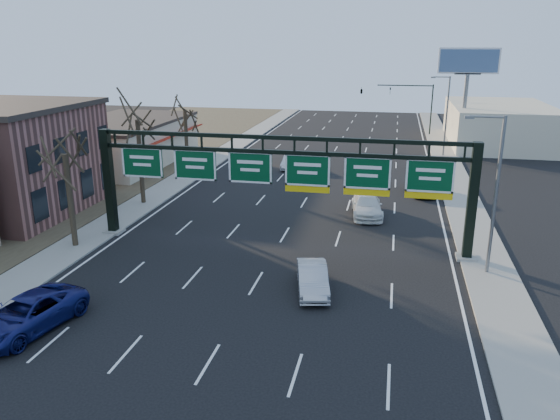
% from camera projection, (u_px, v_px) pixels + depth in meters
% --- Properties ---
extents(ground, '(160.00, 160.00, 0.00)m').
position_uv_depth(ground, '(246.00, 299.00, 28.09)').
color(ground, black).
rests_on(ground, ground).
extents(sidewalk_left, '(3.00, 120.00, 0.12)m').
position_uv_depth(sidewalk_left, '(168.00, 187.00, 49.29)').
color(sidewalk_left, gray).
rests_on(sidewalk_left, ground).
extents(sidewalk_right, '(3.00, 120.00, 0.12)m').
position_uv_depth(sidewalk_right, '(464.00, 204.00, 44.24)').
color(sidewalk_right, gray).
rests_on(sidewalk_right, ground).
extents(dirt_strip_left, '(21.00, 120.00, 0.06)m').
position_uv_depth(dirt_strip_left, '(48.00, 181.00, 51.70)').
color(dirt_strip_left, '#473D2B').
rests_on(dirt_strip_left, ground).
extents(lane_markings, '(21.60, 120.00, 0.01)m').
position_uv_depth(lane_markings, '(308.00, 196.00, 46.78)').
color(lane_markings, white).
rests_on(lane_markings, ground).
extents(sign_gantry, '(24.60, 1.20, 7.20)m').
position_uv_depth(sign_gantry, '(281.00, 176.00, 34.16)').
color(sign_gantry, black).
rests_on(sign_gantry, ground).
extents(brick_block, '(10.40, 12.40, 8.30)m').
position_uv_depth(brick_block, '(10.00, 159.00, 41.37)').
color(brick_block, '#8F564E').
rests_on(brick_block, ground).
extents(cream_strip, '(10.90, 18.40, 4.70)m').
position_uv_depth(cream_strip, '(124.00, 142.00, 58.72)').
color(cream_strip, beige).
rests_on(cream_strip, ground).
extents(building_right_distant, '(12.00, 20.00, 5.00)m').
position_uv_depth(building_right_distant, '(499.00, 124.00, 70.13)').
color(building_right_distant, beige).
rests_on(building_right_distant, ground).
extents(tree_gantry, '(3.60, 3.60, 8.48)m').
position_uv_depth(tree_gantry, '(63.00, 137.00, 33.18)').
color(tree_gantry, '#32271B').
rests_on(tree_gantry, sidewalk_left).
extents(tree_mid, '(3.60, 3.60, 9.24)m').
position_uv_depth(tree_mid, '(136.00, 107.00, 42.30)').
color(tree_mid, '#32271B').
rests_on(tree_mid, sidewalk_left).
extents(tree_far, '(3.60, 3.60, 8.86)m').
position_uv_depth(tree_far, '(184.00, 99.00, 51.76)').
color(tree_far, '#32271B').
rests_on(tree_far, sidewalk_left).
extents(streetlight_near, '(2.15, 0.22, 9.00)m').
position_uv_depth(streetlight_near, '(494.00, 188.00, 29.73)').
color(streetlight_near, slate).
rests_on(streetlight_near, sidewalk_right).
extents(streetlight_far, '(2.15, 0.22, 9.00)m').
position_uv_depth(streetlight_far, '(446.00, 112.00, 61.51)').
color(streetlight_far, slate).
rests_on(streetlight_far, sidewalk_right).
extents(billboard_right, '(7.00, 0.50, 12.00)m').
position_uv_depth(billboard_right, '(468.00, 73.00, 64.48)').
color(billboard_right, slate).
rests_on(billboard_right, ground).
extents(traffic_signal_mast, '(10.16, 0.54, 7.00)m').
position_uv_depth(traffic_signal_mast, '(388.00, 95.00, 76.74)').
color(traffic_signal_mast, black).
rests_on(traffic_signal_mast, ground).
extents(car_blue_suv, '(3.77, 6.15, 1.59)m').
position_uv_depth(car_blue_suv, '(27.00, 314.00, 24.90)').
color(car_blue_suv, navy).
rests_on(car_blue_suv, ground).
extents(car_silver_sedan, '(2.44, 4.60, 1.44)m').
position_uv_depth(car_silver_sedan, '(313.00, 279.00, 28.80)').
color(car_silver_sedan, '#A3A3A7').
rests_on(car_silver_sedan, ground).
extents(car_white_wagon, '(2.81, 5.58, 1.55)m').
position_uv_depth(car_white_wagon, '(367.00, 205.00, 41.44)').
color(car_white_wagon, silver).
rests_on(car_white_wagon, ground).
extents(car_grey_far, '(2.74, 5.07, 1.64)m').
position_uv_depth(car_grey_far, '(422.00, 185.00, 47.25)').
color(car_grey_far, '#46484C').
rests_on(car_grey_far, ground).
extents(car_silver_distant, '(1.44, 4.12, 1.36)m').
position_uv_depth(car_silver_distant, '(291.00, 162.00, 56.67)').
color(car_silver_distant, '#B9B9BE').
rests_on(car_silver_distant, ground).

